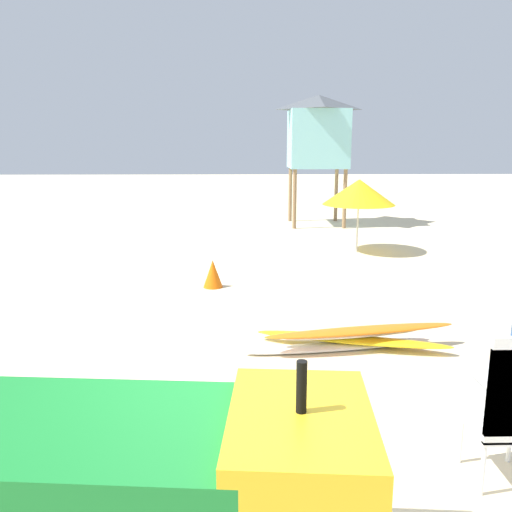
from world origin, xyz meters
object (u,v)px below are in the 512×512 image
at_px(lifeguard_tower, 318,131).
at_px(stacked_plastic_chairs, 510,399).
at_px(beach_umbrella_mid, 359,192).
at_px(traffic_cone_near, 213,274).
at_px(surfboard_pile, 351,338).
at_px(utility_cart, 160,473).

bearing_deg(lifeguard_tower, stacked_plastic_chairs, -91.39).
relative_size(beach_umbrella_mid, traffic_cone_near, 3.44).
bearing_deg(beach_umbrella_mid, surfboard_pile, -102.62).
bearing_deg(beach_umbrella_mid, utility_cart, -108.24).
distance_m(stacked_plastic_chairs, beach_umbrella_mid, 9.04).
bearing_deg(lifeguard_tower, traffic_cone_near, -111.33).
distance_m(surfboard_pile, lifeguard_tower, 10.97).
bearing_deg(surfboard_pile, utility_cart, -116.77).
bearing_deg(traffic_cone_near, surfboard_pile, -57.05).
xyz_separation_m(utility_cart, traffic_cone_near, (-0.09, 6.77, -0.53)).
xyz_separation_m(beach_umbrella_mid, traffic_cone_near, (-3.35, -3.13, -1.22)).
bearing_deg(surfboard_pile, traffic_cone_near, 122.95).
xyz_separation_m(surfboard_pile, lifeguard_tower, (0.96, 10.56, 2.82)).
height_order(utility_cart, surfboard_pile, utility_cart).
distance_m(lifeguard_tower, beach_umbrella_mid, 4.65).
bearing_deg(traffic_cone_near, lifeguard_tower, 68.67).
relative_size(lifeguard_tower, traffic_cone_near, 7.88).
relative_size(stacked_plastic_chairs, beach_umbrella_mid, 0.72).
relative_size(stacked_plastic_chairs, surfboard_pile, 0.46).
xyz_separation_m(utility_cart, stacked_plastic_chairs, (2.52, 0.92, -0.04)).
xyz_separation_m(stacked_plastic_chairs, lifeguard_tower, (0.32, 13.36, 2.23)).
xyz_separation_m(lifeguard_tower, beach_umbrella_mid, (0.42, -4.38, -1.50)).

